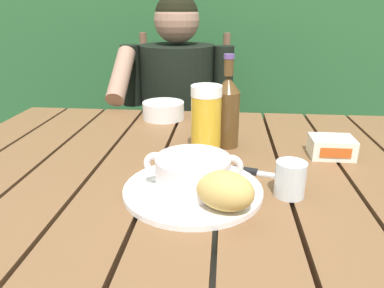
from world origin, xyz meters
The scene contains 13 objects.
dining_table centered at (0.00, 0.00, 0.68)m, with size 1.32×0.93×0.78m.
hedge_backdrop centered at (-0.05, 1.49, 0.99)m, with size 3.53×0.82×2.71m.
chair_near_diner centered at (-0.13, 0.90, 0.48)m, with size 0.46×0.40×1.02m.
person_eating centered at (-0.13, 0.70, 0.71)m, with size 0.48×0.47×1.20m.
serving_plate centered at (0.02, -0.16, 0.78)m, with size 0.29×0.29×0.01m.
soup_bowl centered at (0.02, -0.16, 0.83)m, with size 0.20×0.15×0.08m.
bread_roll centered at (0.09, -0.24, 0.83)m, with size 0.13×0.12×0.07m.
beer_glass centered at (0.04, 0.06, 0.87)m, with size 0.08×0.08×0.18m.
beer_bottle centered at (0.09, 0.12, 0.88)m, with size 0.07×0.07×0.25m.
water_glass_small centered at (0.22, -0.16, 0.82)m, with size 0.06×0.06×0.07m.
butter_tub centered at (0.36, 0.07, 0.80)m, with size 0.11×0.08×0.05m.
table_knife centered at (0.16, -0.06, 0.78)m, with size 0.16×0.06×0.01m.
diner_bowl centered at (-0.13, 0.36, 0.81)m, with size 0.14×0.14×0.06m.
Camera 1 is at (0.08, -0.83, 1.14)m, focal length 33.99 mm.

